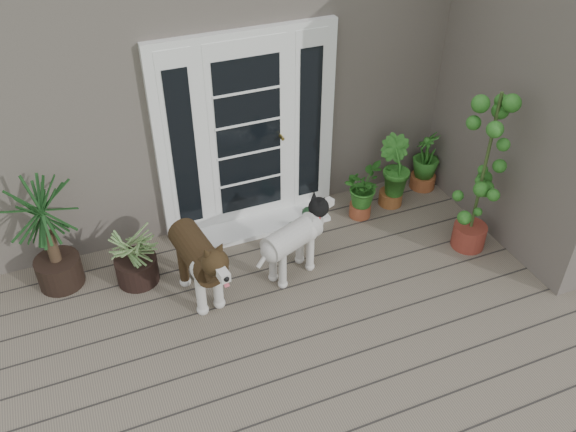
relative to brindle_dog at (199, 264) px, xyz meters
name	(u,v)px	position (x,y,z in m)	size (l,w,h in m)	color
deck	(357,358)	(1.05, -1.21, -0.46)	(6.20, 4.60, 0.12)	#6B5B4C
house_main	(207,30)	(1.05, 3.04, 1.03)	(7.40, 4.00, 3.10)	#665E54
house_wing	(573,94)	(3.95, -0.11, 1.03)	(1.60, 2.40, 3.10)	#665E54
door_unit	(247,133)	(0.85, 0.99, 0.68)	(1.90, 0.14, 2.15)	white
door_step	(257,225)	(0.85, 0.79, -0.37)	(1.60, 0.40, 0.05)	white
brindle_dog	(199,264)	(0.00, 0.00, 0.00)	(0.41, 0.95, 0.79)	#3D2916
white_dog	(292,247)	(0.92, -0.04, -0.05)	(0.35, 0.82, 0.68)	white
spider_plant	(134,252)	(-0.52, 0.45, -0.03)	(0.68, 0.68, 0.73)	#81955B
yucca	(49,236)	(-1.22, 0.69, 0.20)	(0.82, 0.82, 1.19)	black
herb_a	(361,195)	(2.00, 0.56, -0.11)	(0.45, 0.45, 0.57)	#1C651F
herb_b	(393,181)	(2.43, 0.64, -0.08)	(0.42, 0.42, 0.63)	#1D5217
herb_c	(425,166)	(2.97, 0.79, -0.10)	(0.37, 0.37, 0.58)	#1C6420
sapling	(483,173)	(2.81, -0.34, 0.52)	(0.54, 0.54, 1.83)	#1C5317
clog_left	(297,232)	(1.20, 0.49, -0.35)	(0.15, 0.32, 0.10)	black
clog_right	(309,218)	(1.42, 0.67, -0.35)	(0.16, 0.33, 0.10)	black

